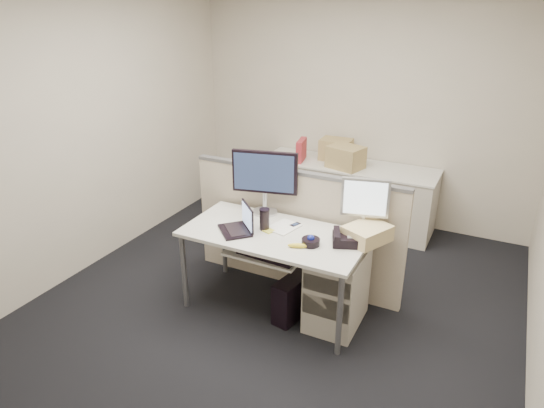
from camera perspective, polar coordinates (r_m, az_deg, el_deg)
The scene contains 27 objects.
floor at distance 4.36m, azimuth 0.24°, elevation -12.06°, with size 4.00×4.50×0.01m, color black.
wall_back at distance 5.79m, azimuth 10.37°, elevation 11.22°, with size 4.00×0.02×2.70m, color beige.
wall_front at distance 2.17m, azimuth -27.64°, elevation -12.16°, with size 4.00×0.02×2.70m, color beige.
wall_left at distance 4.94m, azimuth -21.25°, elevation 7.98°, with size 0.02×4.50×2.70m, color beige.
desk at distance 4.02m, azimuth 0.26°, elevation -4.23°, with size 1.50×0.75×0.73m.
keyboard_tray at distance 3.89m, azimuth -0.92°, elevation -5.90°, with size 0.62×0.32×0.02m, color white.
drawer_pedestal at distance 4.05m, azimuth 7.67°, elevation -9.77°, with size 0.40×0.55×0.65m, color #B4A89A.
cubicle_partition at distance 4.43m, azimuth 2.81°, elevation -3.17°, with size 2.00×0.06×1.10m, color #C3B19A.
back_counter at distance 5.78m, azimuth 8.75°, elevation 1.03°, with size 2.00×0.60×0.72m, color #B4A89A.
monitor_main at distance 4.24m, azimuth -0.85°, elevation 2.52°, with size 0.58×0.22×0.58m, color black.
monitor_small at distance 3.95m, azimuth 10.83°, elevation -0.32°, with size 0.38×0.19×0.47m, color #B7B7BC.
laptop at distance 3.97m, azimuth -4.43°, elevation -1.79°, with size 0.30×0.22×0.22m, color black.
trackball at distance 3.79m, azimuth 4.58°, elevation -4.46°, with size 0.14×0.14×0.06m, color black.
desk_phone at distance 3.84m, azimuth 8.87°, elevation -4.17°, with size 0.23×0.19×0.07m, color black.
paper_stack at distance 4.07m, azimuth 1.39°, elevation -2.73°, with size 0.20×0.26×0.01m, color white.
sticky_pad at distance 4.00m, azimuth -0.38°, elevation -3.18°, with size 0.08×0.08×0.01m, color yellow.
travel_mug at distance 4.00m, azimuth -0.89°, elevation -1.89°, with size 0.08×0.08×0.17m, color black.
banana at distance 3.75m, azimuth 3.09°, elevation -4.91°, with size 0.17×0.04×0.04m, color gold.
cellphone at distance 4.11m, azimuth 2.75°, elevation -2.47°, with size 0.05×0.09×0.01m, color black.
manila_folders at distance 3.90m, azimuth 11.13°, elevation -3.42°, with size 0.27×0.34×0.13m, color tan.
keyboard at distance 3.83m, azimuth -0.53°, elevation -6.00°, with size 0.49×0.17×0.03m, color black.
pc_tower_desk at distance 4.15m, azimuth 2.46°, elevation -10.95°, with size 0.16×0.40×0.37m, color black.
pc_tower_spare_dark at distance 6.10m, azimuth -1.69°, elevation 1.10°, with size 0.19×0.47×0.44m, color black.
pc_tower_spare_silver at distance 6.58m, azimuth -5.21°, elevation 2.62°, with size 0.18×0.45×0.42m, color #B7B7BC.
cardboard_box_left at distance 5.78m, azimuth 7.52°, elevation 6.29°, with size 0.35×0.26×0.26m, color #9D814B.
cardboard_box_right at distance 5.51m, azimuth 8.67°, elevation 5.37°, with size 0.37×0.29×0.27m, color #9D814B.
red_binder at distance 5.70m, azimuth 3.47°, elevation 6.25°, with size 0.07×0.29×0.27m, color #A5262E.
Camera 1 is at (1.58, -3.20, 2.51)m, focal length 32.00 mm.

